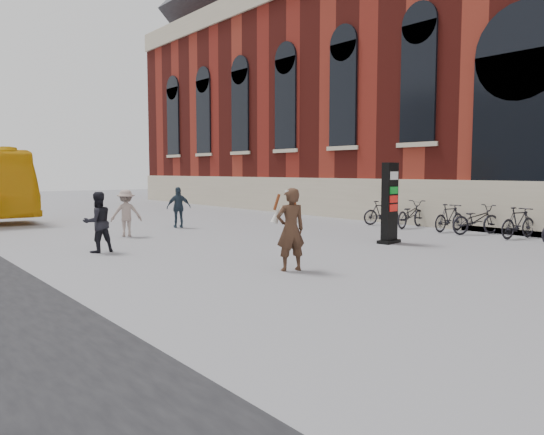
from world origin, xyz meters
TOP-DOWN VIEW (x-y plane):
  - ground at (0.00, 0.00)m, footprint 100.00×100.00m
  - station at (15.48, 6.00)m, footprint 12.15×44.50m
  - info_pylon at (4.57, 1.26)m, footprint 0.81×0.50m
  - woman at (-0.52, -0.26)m, footprint 0.79×0.75m
  - pedestrian_a at (-2.83, 4.79)m, footprint 0.81×0.66m
  - pedestrian_b at (-0.88, 7.59)m, footprint 1.12×0.87m
  - pedestrian_c at (1.75, 8.94)m, footprint 0.97×0.64m
  - bike_3 at (8.60, -0.56)m, footprint 1.72×0.68m
  - bike_4 at (8.60, 0.90)m, footprint 2.01×1.23m
  - bike_5 at (8.60, 1.91)m, footprint 1.65×0.50m
  - bike_6 at (8.60, 3.58)m, footprint 2.02×1.01m
  - bike_7 at (8.60, 4.97)m, footprint 1.64×0.93m

SIDE VIEW (x-z plane):
  - ground at x=0.00m, z-range 0.00..0.00m
  - bike_7 at x=8.60m, z-range 0.00..0.95m
  - bike_5 at x=8.60m, z-range 0.00..0.99m
  - bike_4 at x=8.60m, z-range 0.00..1.00m
  - bike_3 at x=8.60m, z-range 0.00..1.01m
  - bike_6 at x=8.60m, z-range 0.00..1.02m
  - pedestrian_b at x=-0.88m, z-range 0.00..1.52m
  - pedestrian_c at x=1.75m, z-range 0.00..1.53m
  - pedestrian_a at x=-2.83m, z-range 0.00..1.59m
  - woman at x=-0.52m, z-range 0.02..1.79m
  - info_pylon at x=4.57m, z-range 0.00..2.37m
  - station at x=15.48m, z-range -1.49..17.66m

